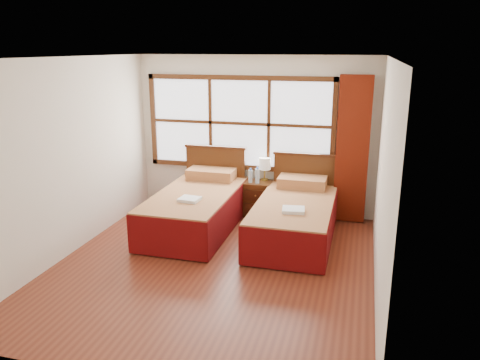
# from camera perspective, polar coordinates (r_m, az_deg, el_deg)

# --- Properties ---
(floor) EXTENTS (4.50, 4.50, 0.00)m
(floor) POSITION_cam_1_polar(r_m,az_deg,el_deg) (6.14, -3.24, -10.38)
(floor) COLOR brown
(floor) RESTS_ON ground
(ceiling) EXTENTS (4.50, 4.50, 0.00)m
(ceiling) POSITION_cam_1_polar(r_m,az_deg,el_deg) (5.50, -3.68, 14.68)
(ceiling) COLOR white
(ceiling) RESTS_ON wall_back
(wall_back) EXTENTS (4.00, 0.00, 4.00)m
(wall_back) POSITION_cam_1_polar(r_m,az_deg,el_deg) (7.80, 1.78, 5.44)
(wall_back) COLOR silver
(wall_back) RESTS_ON floor
(wall_left) EXTENTS (0.00, 4.50, 4.50)m
(wall_left) POSITION_cam_1_polar(r_m,az_deg,el_deg) (6.58, -20.23, 2.50)
(wall_left) COLOR silver
(wall_left) RESTS_ON floor
(wall_right) EXTENTS (0.00, 4.50, 4.50)m
(wall_right) POSITION_cam_1_polar(r_m,az_deg,el_deg) (5.41, 17.09, 0.03)
(wall_right) COLOR silver
(wall_right) RESTS_ON floor
(window) EXTENTS (3.16, 0.06, 1.56)m
(window) POSITION_cam_1_polar(r_m,az_deg,el_deg) (7.79, -0.08, 6.93)
(window) COLOR white
(window) RESTS_ON wall_back
(curtain) EXTENTS (0.50, 0.16, 2.30)m
(curtain) POSITION_cam_1_polar(r_m,az_deg,el_deg) (7.49, 13.54, 3.55)
(curtain) COLOR #68190A
(curtain) RESTS_ON wall_back
(bed_left) EXTENTS (1.14, 2.21, 1.11)m
(bed_left) POSITION_cam_1_polar(r_m,az_deg,el_deg) (7.25, -5.24, -3.30)
(bed_left) COLOR #3D1C0C
(bed_left) RESTS_ON floor
(bed_right) EXTENTS (1.10, 2.14, 1.07)m
(bed_right) POSITION_cam_1_polar(r_m,az_deg,el_deg) (6.90, 6.72, -4.46)
(bed_right) COLOR #3D1C0C
(bed_right) RESTS_ON floor
(nightstand) EXTENTS (0.43, 0.43, 0.58)m
(nightstand) POSITION_cam_1_polar(r_m,az_deg,el_deg) (7.78, 2.24, -2.28)
(nightstand) COLOR #4B2610
(nightstand) RESTS_ON floor
(towels_left) EXTENTS (0.31, 0.27, 0.04)m
(towels_left) POSITION_cam_1_polar(r_m,az_deg,el_deg) (6.73, -6.17, -2.35)
(towels_left) COLOR white
(towels_left) RESTS_ON bed_left
(towels_right) EXTENTS (0.33, 0.30, 0.05)m
(towels_right) POSITION_cam_1_polar(r_m,az_deg,el_deg) (6.36, 6.53, -3.65)
(towels_right) COLOR white
(towels_right) RESTS_ON bed_right
(lamp) EXTENTS (0.20, 0.20, 0.38)m
(lamp) POSITION_cam_1_polar(r_m,az_deg,el_deg) (7.73, 3.03, 1.93)
(lamp) COLOR gold
(lamp) RESTS_ON nightstand
(bottle_near) EXTENTS (0.06, 0.06, 0.24)m
(bottle_near) POSITION_cam_1_polar(r_m,az_deg,el_deg) (7.63, 1.28, 0.49)
(bottle_near) COLOR silver
(bottle_near) RESTS_ON nightstand
(bottle_far) EXTENTS (0.07, 0.07, 0.27)m
(bottle_far) POSITION_cam_1_polar(r_m,az_deg,el_deg) (7.59, 2.13, 0.52)
(bottle_far) COLOR silver
(bottle_far) RESTS_ON nightstand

